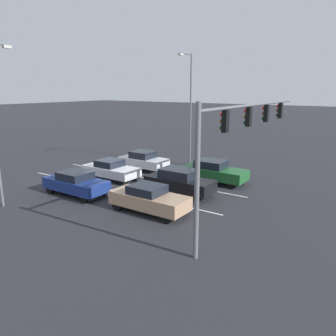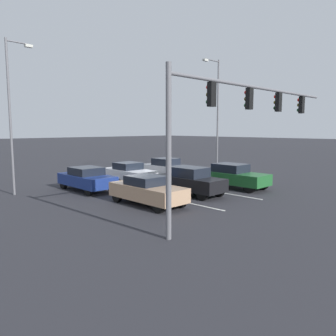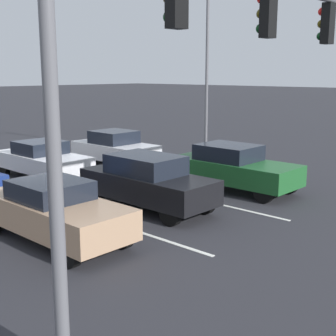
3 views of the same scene
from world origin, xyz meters
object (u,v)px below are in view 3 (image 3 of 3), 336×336
(car_black_midlane_front, at_px, (147,181))
(traffic_signal_gantry, at_px, (251,37))
(car_silver_leftlane_second, at_px, (115,148))
(car_white_midlane_second, at_px, (42,159))
(car_tan_rightlane_front, at_px, (54,210))
(car_darkgreen_leftlane_front, at_px, (233,167))
(street_lamp_left_shoulder, at_px, (205,45))

(car_black_midlane_front, relative_size, traffic_signal_gantry, 0.36)
(car_silver_leftlane_second, xyz_separation_m, traffic_signal_gantry, (5.82, 10.80, 4.00))
(traffic_signal_gantry, bearing_deg, car_white_midlane_second, -101.36)
(car_silver_leftlane_second, bearing_deg, car_black_midlane_front, 57.08)
(car_tan_rightlane_front, xyz_separation_m, car_white_midlane_second, (-3.79, -6.48, -0.03))
(car_darkgreen_leftlane_front, distance_m, car_tan_rightlane_front, 7.31)
(car_white_midlane_second, xyz_separation_m, street_lamp_left_shoulder, (-7.05, 2.60, 4.63))
(street_lamp_left_shoulder, bearing_deg, car_black_midlane_front, 26.34)
(car_darkgreen_leftlane_front, xyz_separation_m, car_black_midlane_front, (3.77, -0.54, 0.04))
(street_lamp_left_shoulder, bearing_deg, car_darkgreen_leftlane_front, 49.66)
(car_silver_leftlane_second, relative_size, car_white_midlane_second, 0.94)
(car_silver_leftlane_second, distance_m, traffic_signal_gantry, 12.91)
(car_tan_rightlane_front, xyz_separation_m, traffic_signal_gantry, (-1.57, 4.57, 4.03))
(car_black_midlane_front, height_order, car_white_midlane_second, car_black_midlane_front)
(car_tan_rightlane_front, relative_size, street_lamp_left_shoulder, 0.47)
(car_silver_leftlane_second, distance_m, street_lamp_left_shoulder, 6.18)
(car_tan_rightlane_front, height_order, car_white_midlane_second, car_tan_rightlane_front)
(car_black_midlane_front, xyz_separation_m, traffic_signal_gantry, (1.96, 4.84, 3.94))
(traffic_signal_gantry, bearing_deg, car_darkgreen_leftlane_front, -143.17)
(car_tan_rightlane_front, bearing_deg, car_silver_leftlane_second, -139.87)
(traffic_signal_gantry, bearing_deg, car_tan_rightlane_front, -71.09)
(traffic_signal_gantry, distance_m, street_lamp_left_shoulder, 12.56)
(car_black_midlane_front, bearing_deg, car_white_midlane_second, -92.37)
(traffic_signal_gantry, height_order, street_lamp_left_shoulder, street_lamp_left_shoulder)
(car_white_midlane_second, height_order, traffic_signal_gantry, traffic_signal_gantry)
(car_darkgreen_leftlane_front, xyz_separation_m, car_white_midlane_second, (3.52, -6.76, -0.09))
(car_white_midlane_second, bearing_deg, car_black_midlane_front, 87.63)
(car_black_midlane_front, xyz_separation_m, street_lamp_left_shoulder, (-7.31, -3.62, 4.50))
(car_black_midlane_front, bearing_deg, car_tan_rightlane_front, 4.32)
(car_black_midlane_front, bearing_deg, traffic_signal_gantry, 67.91)
(car_black_midlane_front, distance_m, street_lamp_left_shoulder, 9.31)
(car_silver_leftlane_second, height_order, street_lamp_left_shoulder, street_lamp_left_shoulder)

